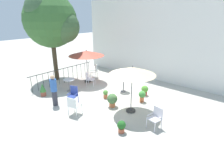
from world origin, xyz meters
The scene contains 20 objects.
ground_plane centered at (0.00, 0.00, 0.00)m, with size 60.00×60.00×0.00m, color #B7B2A6.
villa_facade centered at (0.00, 4.71, 2.70)m, with size 11.44×0.30×5.41m, color white.
terrace_railing centered at (-3.88, 0.00, 0.69)m, with size 0.03×4.89×1.01m.
shade_tree centered at (-4.80, 0.12, 3.98)m, with size 3.55×3.38×5.65m.
patio_umbrella_0 centered at (-2.83, 1.17, 1.96)m, with size 2.33×2.33×2.21m.
patio_umbrella_1 centered at (1.79, -0.30, 2.00)m, with size 2.10×2.10×2.25m.
cafe_table_0 centered at (-2.41, -0.67, 0.53)m, with size 0.68×0.68×0.77m.
cafe_table_1 centered at (0.08, 1.39, 0.51)m, with size 0.62×0.62×0.74m.
patio_chair_0 centered at (0.00, -2.26, 0.52)m, with size 0.59×0.58×0.89m.
patio_chair_1 centered at (3.31, -0.75, 0.51)m, with size 0.54×0.53×0.88m.
patio_chair_2 centered at (-3.10, 2.14, 0.55)m, with size 0.61×0.61×0.96m.
patio_chair_3 centered at (-0.98, -1.50, 0.51)m, with size 0.57×0.58×0.91m.
patio_chair_4 centered at (-2.19, 0.75, 0.53)m, with size 0.68×0.68×0.90m.
potted_plant_0 centered at (-0.11, 0.00, 0.26)m, with size 0.27×0.27×0.48m.
potted_plant_1 centered at (2.47, -1.92, 0.29)m, with size 0.34×0.34×0.51m.
potted_plant_2 centered at (1.33, 1.74, 0.32)m, with size 0.39×0.39×0.58m.
potted_plant_3 centered at (0.82, -0.52, 0.39)m, with size 0.52×0.52×0.70m.
potted_plant_4 centered at (1.66, 0.92, 0.37)m, with size 0.37×0.37×0.61m.
potted_plant_5 centered at (-2.99, -2.07, 0.40)m, with size 0.35×0.35×0.76m.
standing_person centered at (-1.51, -2.26, 0.82)m, with size 0.44×0.44×1.60m.
Camera 1 is at (6.07, -6.72, 4.33)m, focal length 29.11 mm.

